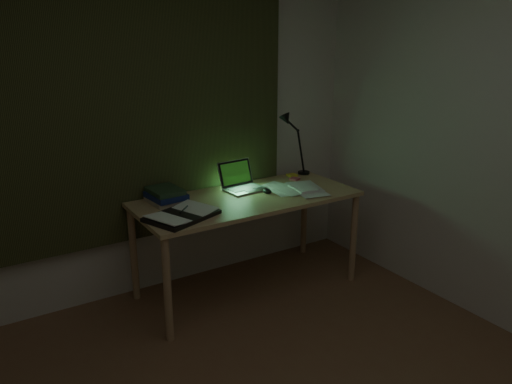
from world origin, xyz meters
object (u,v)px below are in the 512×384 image
(desk, at_px, (248,244))
(loose_papers, at_px, (296,189))
(book_stack, at_px, (165,195))
(desk_lamp, at_px, (305,143))
(open_textbook, at_px, (182,215))
(laptop, at_px, (245,177))

(desk, height_order, loose_papers, loose_papers)
(book_stack, bearing_deg, desk_lamp, 3.64)
(desk, height_order, book_stack, book_stack)
(open_textbook, distance_m, desk_lamp, 1.41)
(book_stack, relative_size, loose_papers, 0.73)
(laptop, bearing_deg, loose_papers, -37.10)
(desk, distance_m, desk_lamp, 1.02)
(desk, relative_size, desk_lamp, 3.07)
(book_stack, bearing_deg, desk, -20.37)
(open_textbook, relative_size, loose_papers, 1.19)
(open_textbook, height_order, desk_lamp, desk_lamp)
(desk, bearing_deg, loose_papers, -8.28)
(laptop, height_order, book_stack, laptop)
(open_textbook, xyz_separation_m, desk_lamp, (1.32, 0.43, 0.25))
(laptop, distance_m, book_stack, 0.63)
(loose_papers, xyz_separation_m, desk_lamp, (0.34, 0.35, 0.26))
(desk, relative_size, book_stack, 6.13)
(laptop, xyz_separation_m, open_textbook, (-0.66, -0.29, -0.09))
(desk, distance_m, laptop, 0.51)
(desk, bearing_deg, laptop, 63.59)
(desk, xyz_separation_m, desk_lamp, (0.74, 0.29, 0.64))
(desk, height_order, desk_lamp, desk_lamp)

